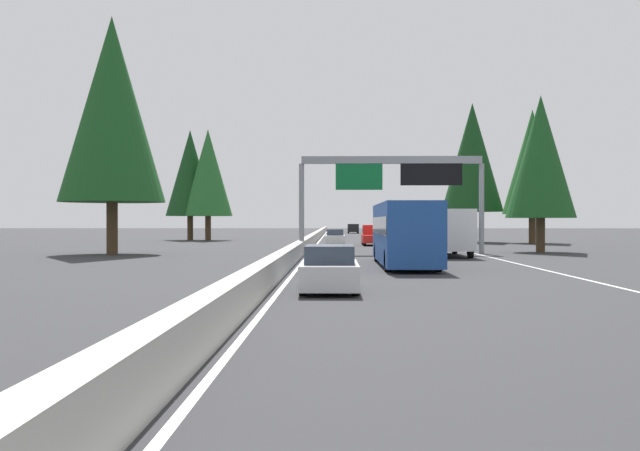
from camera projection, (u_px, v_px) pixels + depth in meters
name	position (u px, v px, depth m)	size (l,w,h in m)	color
ground_plane	(312.00, 247.00, 62.26)	(320.00, 320.00, 0.00)	#2D2D30
median_barrier	(315.00, 237.00, 82.26)	(180.00, 0.56, 0.90)	#ADAAA3
shoulder_stripe_right	(431.00, 243.00, 72.01)	(160.00, 0.16, 0.01)	silver
shoulder_stripe_median	(318.00, 243.00, 72.25)	(160.00, 0.16, 0.01)	silver
sign_gantry_overhead	(394.00, 176.00, 49.66)	(0.50, 12.68, 6.66)	gray
sedan_mid_right	(330.00, 270.00, 23.04)	(4.40, 1.80, 1.47)	silver
bus_mid_left	(404.00, 231.00, 35.91)	(11.50, 2.55, 3.10)	#1E4793
box_truck_distant_b	(446.00, 231.00, 46.22)	(8.50, 2.40, 2.95)	white
minivan_far_center	(353.00, 228.00, 131.20)	(5.00, 1.95, 1.69)	black
pickup_mid_center	(373.00, 235.00, 66.87)	(5.60, 2.00, 1.86)	red
sedan_far_right	(387.00, 232.00, 100.41)	(4.40, 1.80, 1.47)	slate
sedan_far_left	(418.00, 239.00, 62.65)	(4.40, 1.80, 1.47)	#AD931E
sedan_near_right	(335.00, 238.00, 67.44)	(4.40, 1.80, 1.47)	white
conifer_right_near	(541.00, 157.00, 51.45)	(4.91, 4.91, 11.16)	#4C3823
conifer_right_mid	(532.00, 162.00, 72.35)	(5.88, 5.88, 13.36)	#4C3823
conifer_right_far	(472.00, 158.00, 75.97)	(6.42, 6.42, 14.60)	#4C3823
conifer_left_near	(112.00, 109.00, 48.32)	(6.99, 6.99, 15.89)	#4C3823
conifer_left_mid	(208.00, 173.00, 83.00)	(5.60, 5.60, 12.73)	#4C3823
conifer_left_far	(190.00, 173.00, 84.24)	(5.63, 5.63, 12.80)	#4C3823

